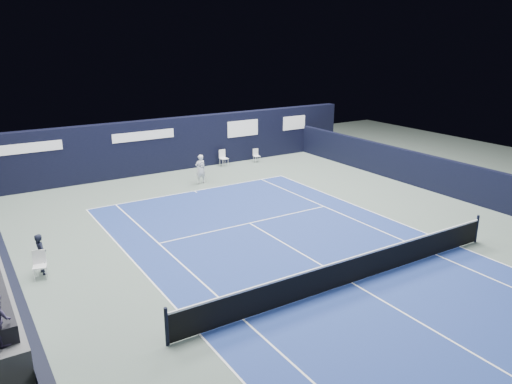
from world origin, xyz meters
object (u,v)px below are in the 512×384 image
(folding_chair_back_b, at_px, (256,155))
(line_judge_chair, at_px, (39,263))
(tennis_net, at_px, (353,269))
(folding_chair_back_a, at_px, (223,157))
(tennis_player, at_px, (200,169))

(folding_chair_back_b, distance_m, line_judge_chair, 17.45)
(folding_chair_back_b, xyz_separation_m, tennis_net, (-6.04, -15.48, 0.03))
(folding_chair_back_a, distance_m, tennis_player, 3.98)
(folding_chair_back_a, distance_m, tennis_net, 16.22)
(line_judge_chair, distance_m, tennis_player, 11.87)
(tennis_player, bearing_deg, tennis_net, -94.14)
(folding_chair_back_b, relative_size, line_judge_chair, 0.89)
(folding_chair_back_b, distance_m, tennis_player, 5.67)
(folding_chair_back_a, bearing_deg, folding_chair_back_b, -11.09)
(line_judge_chair, bearing_deg, folding_chair_back_b, 47.60)
(folding_chair_back_a, bearing_deg, tennis_player, -140.02)
(folding_chair_back_b, height_order, tennis_net, tennis_net)
(tennis_net, height_order, tennis_player, tennis_player)
(folding_chair_back_a, relative_size, line_judge_chair, 1.05)
(line_judge_chair, relative_size, tennis_net, 0.07)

